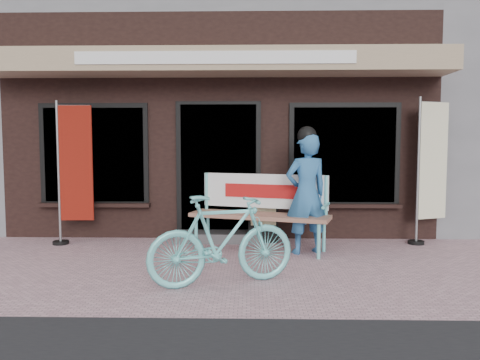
{
  "coord_description": "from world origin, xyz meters",
  "views": [
    {
      "loc": [
        0.52,
        -5.48,
        1.53
      ],
      "look_at": [
        0.37,
        0.7,
        1.05
      ],
      "focal_mm": 35.0,
      "sensor_mm": 36.0,
      "label": 1
    }
  ],
  "objects_px": {
    "nobori_cream": "(430,169)",
    "menu_stand": "(263,213)",
    "bench": "(261,205)",
    "nobori_red": "(73,171)",
    "bicycle": "(222,240)",
    "person": "(306,191)"
  },
  "relations": [
    {
      "from": "nobori_cream",
      "to": "menu_stand",
      "type": "bearing_deg",
      "value": 160.29
    },
    {
      "from": "bench",
      "to": "nobori_cream",
      "type": "relative_size",
      "value": 0.92
    },
    {
      "from": "nobori_red",
      "to": "nobori_cream",
      "type": "xyz_separation_m",
      "value": [
        5.42,
        0.21,
        0.03
      ]
    },
    {
      "from": "nobori_red",
      "to": "nobori_cream",
      "type": "relative_size",
      "value": 0.97
    },
    {
      "from": "bicycle",
      "to": "nobori_red",
      "type": "xyz_separation_m",
      "value": [
        -2.37,
        2.0,
        0.63
      ]
    },
    {
      "from": "bench",
      "to": "person",
      "type": "bearing_deg",
      "value": -4.37
    },
    {
      "from": "nobori_red",
      "to": "nobori_cream",
      "type": "distance_m",
      "value": 5.43
    },
    {
      "from": "bench",
      "to": "person",
      "type": "xyz_separation_m",
      "value": [
        0.62,
        -0.25,
        0.23
      ]
    },
    {
      "from": "bench",
      "to": "nobori_red",
      "type": "distance_m",
      "value": 2.89
    },
    {
      "from": "bicycle",
      "to": "nobori_red",
      "type": "distance_m",
      "value": 3.17
    },
    {
      "from": "nobori_cream",
      "to": "menu_stand",
      "type": "distance_m",
      "value": 2.64
    },
    {
      "from": "person",
      "to": "bench",
      "type": "bearing_deg",
      "value": 139.8
    },
    {
      "from": "bench",
      "to": "bicycle",
      "type": "bearing_deg",
      "value": -87.16
    },
    {
      "from": "nobori_cream",
      "to": "bench",
      "type": "bearing_deg",
      "value": 169.52
    },
    {
      "from": "nobori_red",
      "to": "nobori_cream",
      "type": "bearing_deg",
      "value": 0.13
    },
    {
      "from": "bicycle",
      "to": "menu_stand",
      "type": "xyz_separation_m",
      "value": [
        0.5,
        2.17,
        -0.02
      ]
    },
    {
      "from": "person",
      "to": "bicycle",
      "type": "height_order",
      "value": "person"
    },
    {
      "from": "person",
      "to": "nobori_red",
      "type": "relative_size",
      "value": 0.81
    },
    {
      "from": "bench",
      "to": "person",
      "type": "distance_m",
      "value": 0.71
    },
    {
      "from": "bench",
      "to": "bicycle",
      "type": "height_order",
      "value": "bench"
    },
    {
      "from": "bench",
      "to": "nobori_red",
      "type": "height_order",
      "value": "nobori_red"
    },
    {
      "from": "menu_stand",
      "to": "nobori_cream",
      "type": "bearing_deg",
      "value": -1.03
    }
  ]
}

